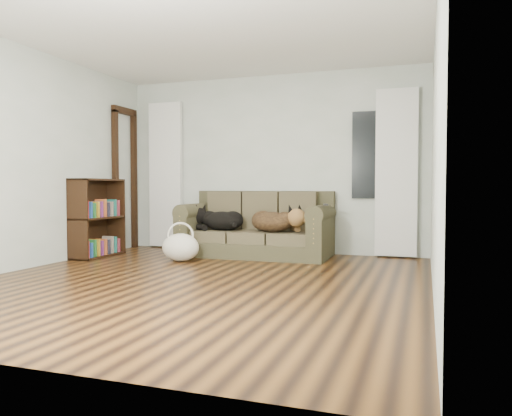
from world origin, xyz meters
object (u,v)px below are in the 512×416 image
(dog_shepherd, at_px, (275,222))
(dog_black_lab, at_px, (220,221))
(sofa, at_px, (255,224))
(bookshelf, at_px, (97,220))
(tote_bag, at_px, (181,249))

(dog_shepherd, bearing_deg, dog_black_lab, 30.29)
(sofa, height_order, bookshelf, bookshelf)
(dog_black_lab, distance_m, dog_shepherd, 0.82)
(bookshelf, bearing_deg, dog_shepherd, 24.07)
(sofa, height_order, tote_bag, sofa)
(dog_black_lab, distance_m, bookshelf, 1.68)
(tote_bag, xyz_separation_m, bookshelf, (-1.29, 0.03, 0.34))
(dog_shepherd, relative_size, bookshelf, 0.64)
(sofa, xyz_separation_m, tote_bag, (-0.75, -0.79, -0.29))
(sofa, relative_size, dog_shepherd, 2.98)
(tote_bag, height_order, bookshelf, bookshelf)
(tote_bag, bearing_deg, sofa, 46.74)
(sofa, xyz_separation_m, dog_shepherd, (0.30, -0.07, 0.04))
(sofa, distance_m, bookshelf, 2.17)
(sofa, height_order, dog_shepherd, sofa)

